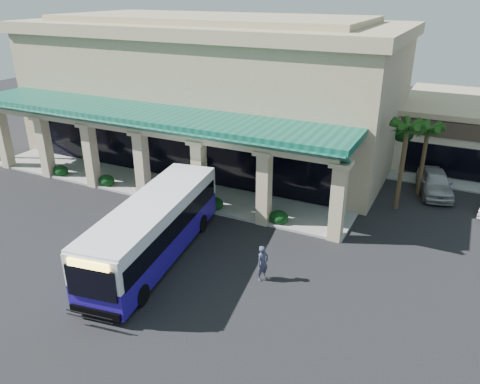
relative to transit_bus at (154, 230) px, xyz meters
The scene contains 10 objects.
ground 2.85m from the transit_bus, 25.58° to the left, with size 110.00×110.00×0.00m, color black.
main_building 18.44m from the transit_bus, 109.17° to the left, with size 30.80×14.80×11.35m, color tan, non-canonical shape.
arcade 9.86m from the transit_bus, 127.16° to the left, with size 30.00×6.20×5.70m, color #0C493C, non-canonical shape.
palm_0 16.09m from the transit_bus, 48.57° to the left, with size 2.40×2.40×6.60m, color #153A0F, non-canonical shape.
palm_1 19.00m from the transit_bus, 52.31° to the left, with size 2.40×2.40×5.80m, color #153A0F, non-canonical shape.
palm_2 21.79m from the transit_bus, 159.82° to the left, with size 2.40×2.40×6.20m, color #153A0F, non-canonical shape.
broadleaf_tree 22.19m from the transit_bus, 64.38° to the left, with size 2.60×2.60×4.81m, color black, non-canonical shape.
transit_bus is the anchor object (origin of this frame).
pedestrian 6.05m from the transit_bus, ahead, with size 0.68×0.44×1.86m, color #383B52.
car_silver 20.09m from the transit_bus, 51.26° to the left, with size 2.02×5.02×1.71m, color #A0A0A3.
Camera 1 is at (11.54, -18.51, 13.37)m, focal length 35.00 mm.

